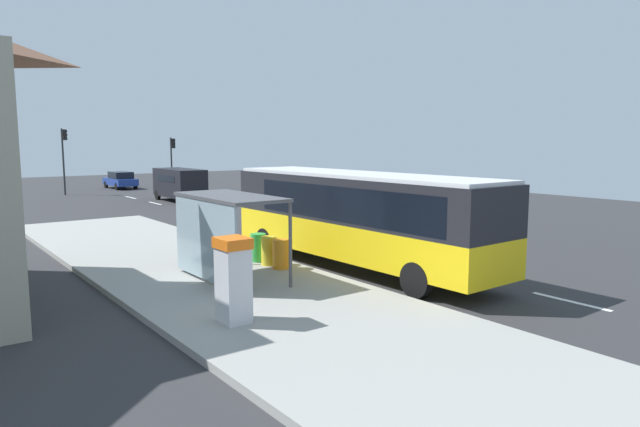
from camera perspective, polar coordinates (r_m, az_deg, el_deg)
ground_plane at (r=31.26m, az=-10.20°, el=-0.66°), size 56.00×92.00×0.04m
sidewalk_platform at (r=17.86m, az=-11.14°, el=-6.31°), size 6.20×30.00×0.18m
lane_stripe_seg_0 at (r=16.65m, az=23.97°, el=-8.11°), size 0.16×2.20×0.01m
lane_stripe_seg_1 at (r=19.46m, az=10.97°, el=-5.43°), size 0.16×2.20×0.01m
lane_stripe_seg_2 at (r=23.03m, az=1.69°, el=-3.32°), size 0.16×2.20×0.01m
lane_stripe_seg_3 at (r=27.06m, az=-4.94°, el=-1.74°), size 0.16×2.20×0.01m
lane_stripe_seg_4 at (r=31.36m, az=-9.80°, el=-0.57°), size 0.16×2.20×0.01m
lane_stripe_seg_5 at (r=35.85m, az=-13.46°, el=0.31°), size 0.16×2.20×0.01m
lane_stripe_seg_6 at (r=40.46m, az=-16.30°, el=1.00°), size 0.16×2.20×0.01m
lane_stripe_seg_7 at (r=45.15m, az=-18.55°, el=1.54°), size 0.16×2.20×0.01m
bus at (r=18.83m, az=3.72°, el=-0.06°), size 2.68×11.05×3.21m
white_van at (r=41.34m, az=-13.98°, el=3.06°), size 2.09×5.23×2.30m
sedan_near at (r=54.05m, az=-19.49°, el=3.23°), size 1.89×4.43×1.52m
ticket_machine at (r=12.94m, az=-8.73°, el=-6.56°), size 0.66×0.76×1.94m
recycling_bin_orange at (r=18.22m, az=-4.00°, el=-4.10°), size 0.52×0.52×0.95m
recycling_bin_yellow at (r=18.80m, az=-5.17°, el=-3.75°), size 0.52×0.52×0.95m
recycling_bin_green at (r=19.38m, az=-6.26°, el=-3.43°), size 0.52×0.52×0.95m
traffic_light_near_side at (r=50.99m, az=-14.67°, el=5.73°), size 0.49×0.28×4.55m
traffic_light_far_side at (r=49.14m, az=-24.41°, el=5.76°), size 0.49×0.28×5.24m
bus_shelter at (r=16.69m, az=-10.00°, el=-0.22°), size 1.80×4.00×2.50m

